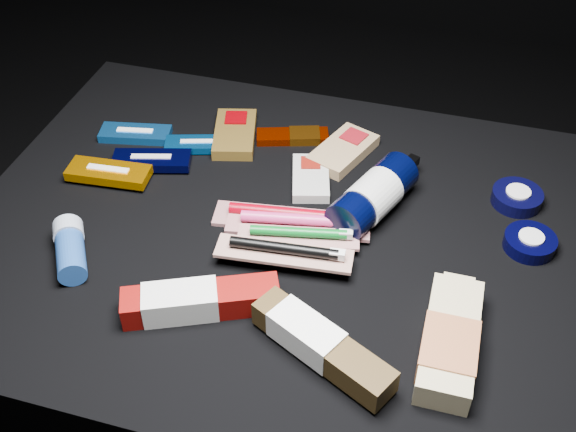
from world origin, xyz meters
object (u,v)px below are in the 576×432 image
(lotion_bottle, at_px, (373,196))
(deodorant_stick, at_px, (70,249))
(toothpaste_carton_red, at_px, (194,301))
(bodywash_bottle, at_px, (450,342))

(lotion_bottle, bearing_deg, deodorant_stick, -129.12)
(deodorant_stick, xyz_separation_m, toothpaste_carton_red, (0.21, -0.04, -0.00))
(lotion_bottle, xyz_separation_m, deodorant_stick, (-0.41, -0.23, -0.01))
(lotion_bottle, relative_size, deodorant_stick, 1.88)
(lotion_bottle, bearing_deg, bodywash_bottle, -36.80)
(bodywash_bottle, relative_size, toothpaste_carton_red, 0.95)
(bodywash_bottle, distance_m, toothpaste_carton_red, 0.35)
(bodywash_bottle, distance_m, deodorant_stick, 0.56)
(bodywash_bottle, height_order, deodorant_stick, deodorant_stick)
(lotion_bottle, bearing_deg, toothpaste_carton_red, -104.13)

